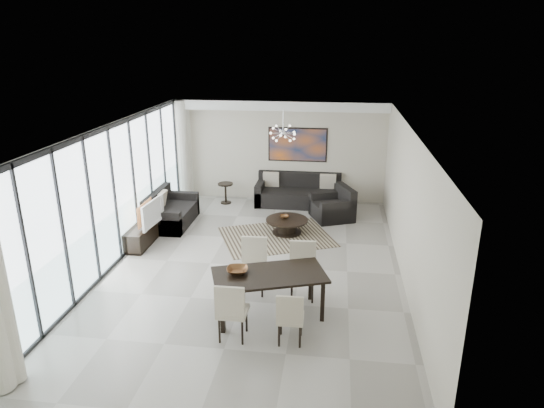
% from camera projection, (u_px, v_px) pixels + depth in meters
% --- Properties ---
extents(room_shell, '(6.00, 9.00, 2.90)m').
position_uv_depth(room_shell, '(277.00, 202.00, 9.64)').
color(room_shell, '#A8A39B').
rests_on(room_shell, ground).
extents(window_wall, '(0.37, 8.95, 2.90)m').
position_uv_depth(window_wall, '(118.00, 194.00, 10.05)').
color(window_wall, white).
rests_on(window_wall, floor).
extents(soffit, '(5.98, 0.40, 0.26)m').
position_uv_depth(soffit, '(280.00, 105.00, 13.29)').
color(soffit, white).
rests_on(soffit, room_shell).
extents(painting, '(1.68, 0.04, 0.98)m').
position_uv_depth(painting, '(298.00, 145.00, 13.75)').
color(painting, '#CC5E1C').
rests_on(painting, room_shell).
extents(chandelier, '(0.66, 0.66, 0.71)m').
position_uv_depth(chandelier, '(283.00, 133.00, 11.71)').
color(chandelier, silver).
rests_on(chandelier, room_shell).
extents(rug, '(3.08, 2.78, 0.01)m').
position_uv_depth(rug, '(276.00, 237.00, 11.64)').
color(rug, black).
rests_on(rug, floor).
extents(coffee_table, '(1.03, 1.03, 0.36)m').
position_uv_depth(coffee_table, '(287.00, 225.00, 11.82)').
color(coffee_table, black).
rests_on(coffee_table, floor).
extents(bowl_coffee, '(0.27, 0.27, 0.07)m').
position_uv_depth(bowl_coffee, '(284.00, 217.00, 11.82)').
color(bowl_coffee, brown).
rests_on(bowl_coffee, coffee_table).
extents(sofa_main, '(2.39, 0.98, 0.87)m').
position_uv_depth(sofa_main, '(299.00, 194.00, 13.82)').
color(sofa_main, black).
rests_on(sofa_main, floor).
extents(loveseat, '(0.96, 1.71, 0.86)m').
position_uv_depth(loveseat, '(170.00, 213.00, 12.37)').
color(loveseat, black).
rests_on(loveseat, floor).
extents(armchair, '(1.27, 1.30, 0.85)m').
position_uv_depth(armchair, '(334.00, 208.00, 12.75)').
color(armchair, black).
rests_on(armchair, floor).
extents(side_table, '(0.43, 0.43, 0.60)m').
position_uv_depth(side_table, '(226.00, 190.00, 13.88)').
color(side_table, black).
rests_on(side_table, floor).
extents(tv_console, '(0.41, 1.46, 0.46)m').
position_uv_depth(tv_console, '(144.00, 234.00, 11.25)').
color(tv_console, black).
rests_on(tv_console, floor).
extents(television, '(0.23, 1.04, 0.59)m').
position_uv_depth(television, '(149.00, 213.00, 11.07)').
color(television, gray).
rests_on(television, tv_console).
extents(dining_table, '(2.09, 1.51, 0.79)m').
position_uv_depth(dining_table, '(269.00, 278.00, 8.17)').
color(dining_table, black).
rests_on(dining_table, floor).
extents(dining_chair_sw, '(0.47, 0.47, 1.01)m').
position_uv_depth(dining_chair_sw, '(231.00, 308.00, 7.50)').
color(dining_chair_sw, beige).
rests_on(dining_chair_sw, floor).
extents(dining_chair_se, '(0.42, 0.42, 0.90)m').
position_uv_depth(dining_chair_se, '(290.00, 316.00, 7.43)').
color(dining_chair_se, beige).
rests_on(dining_chair_se, floor).
extents(dining_chair_nw, '(0.50, 0.50, 1.04)m').
position_uv_depth(dining_chair_nw, '(254.00, 261.00, 9.06)').
color(dining_chair_nw, beige).
rests_on(dining_chair_nw, floor).
extents(dining_chair_ne, '(0.51, 0.51, 1.04)m').
position_uv_depth(dining_chair_ne, '(303.00, 265.00, 8.85)').
color(dining_chair_ne, beige).
rests_on(dining_chair_ne, floor).
extents(bowl_dining, '(0.40, 0.40, 0.09)m').
position_uv_depth(bowl_dining, '(237.00, 270.00, 8.17)').
color(bowl_dining, brown).
rests_on(bowl_dining, dining_table).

